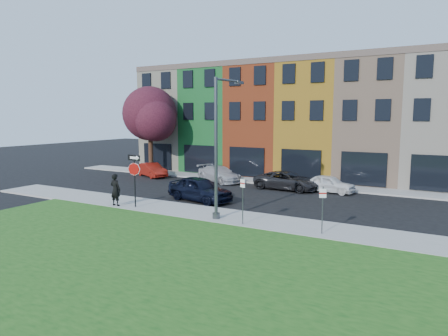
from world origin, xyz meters
The scene contains 16 objects.
ground centered at (0.00, 0.00, 0.00)m, with size 120.00×120.00×0.00m, color black.
sidewalk_near centered at (2.00, 3.00, 0.06)m, with size 40.00×3.00×0.12m, color gray.
sidewalk_far centered at (-3.00, 15.00, 0.06)m, with size 40.00×2.40×0.12m, color gray.
grass_park centered at (8.00, -6.00, 0.05)m, with size 40.00×16.00×0.10m, color #194915.
rowhouse_block centered at (-2.50, 21.18, 4.99)m, with size 30.00×10.12×10.00m.
stop_sign centered at (-5.65, 2.18, 2.35)m, with size 1.04×0.20×3.14m.
man centered at (-6.95, 1.90, 1.10)m, with size 0.72×0.48×1.97m, color black.
sedan_near centered at (-3.49, 5.98, 0.80)m, with size 5.03×2.93×1.61m, color black.
parked_car_red centered at (-13.03, 12.77, 0.64)m, with size 4.09×2.82×1.28m, color maroon.
parked_car_silver centered at (-6.18, 13.31, 0.68)m, with size 5.02×3.61×1.35m, color #ADADB2.
parked_car_dark centered at (0.08, 12.69, 0.69)m, with size 5.12×2.60×1.39m, color black.
parked_car_white centered at (3.16, 13.10, 0.64)m, with size 3.90×1.93×1.28m, color white.
street_lamp centered at (-0.01, 2.43, 3.86)m, with size 0.64×2.57×7.40m.
parking_sign_a centered at (1.68, 1.89, 1.62)m, with size 0.31×0.14×2.43m.
parking_sign_b centered at (5.64, 2.19, 1.50)m, with size 0.30×0.17×2.22m.
tree_purple centered at (-14.17, 14.25, 5.64)m, with size 6.14×5.37×8.22m.
Camera 1 is at (10.40, -15.73, 5.53)m, focal length 32.00 mm.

